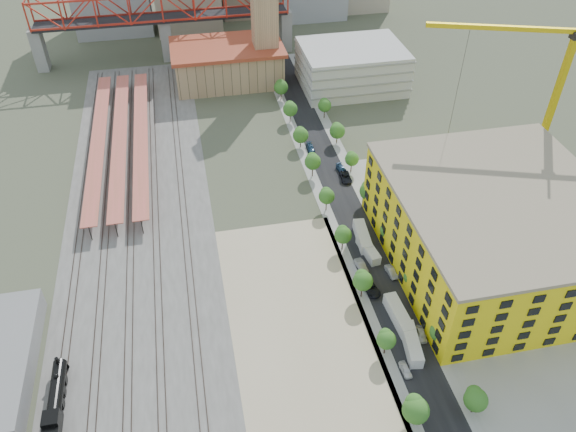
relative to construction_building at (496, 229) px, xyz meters
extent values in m
plane|color=#474C38|center=(-42.00, 20.00, -9.41)|extent=(400.00, 400.00, 0.00)
cube|color=#605E59|center=(-78.00, 37.50, -9.38)|extent=(36.00, 165.00, 0.06)
cube|color=tan|center=(-46.00, -11.50, -9.38)|extent=(28.00, 67.00, 0.06)
cube|color=black|center=(-26.00, 35.00, -9.38)|extent=(12.00, 170.00, 0.06)
cube|color=gray|center=(-31.50, 35.00, -9.39)|extent=(3.00, 170.00, 0.04)
cube|color=gray|center=(-20.50, 35.00, -9.39)|extent=(3.00, 170.00, 0.04)
cube|color=gray|center=(3.00, 0.00, -9.38)|extent=(50.00, 90.00, 0.06)
cube|color=#382B23|center=(-92.72, 37.50, -9.26)|extent=(0.12, 160.00, 0.18)
cube|color=#382B23|center=(-91.28, 37.50, -9.26)|extent=(0.12, 160.00, 0.18)
cube|color=#382B23|center=(-86.72, 37.50, -9.26)|extent=(0.12, 160.00, 0.18)
cube|color=#382B23|center=(-85.28, 37.50, -9.26)|extent=(0.12, 160.00, 0.18)
cube|color=#382B23|center=(-80.72, 37.50, -9.26)|extent=(0.12, 160.00, 0.18)
cube|color=#382B23|center=(-79.28, 37.50, -9.26)|extent=(0.12, 160.00, 0.18)
cube|color=#382B23|center=(-74.72, 37.50, -9.26)|extent=(0.12, 160.00, 0.18)
cube|color=#382B23|center=(-73.28, 37.50, -9.26)|extent=(0.12, 160.00, 0.18)
cube|color=#382B23|center=(-67.72, 37.50, -9.26)|extent=(0.12, 160.00, 0.18)
cube|color=#382B23|center=(-66.28, 37.50, -9.26)|extent=(0.12, 160.00, 0.18)
cube|color=#DB5A54|center=(-89.00, 65.00, -5.41)|extent=(4.00, 80.00, 0.25)
cylinder|color=black|center=(-89.00, 65.00, -7.41)|extent=(0.24, 0.24, 4.00)
cube|color=#DB5A54|center=(-83.00, 65.00, -5.41)|extent=(4.00, 80.00, 0.25)
cylinder|color=black|center=(-83.00, 65.00, -7.41)|extent=(0.24, 0.24, 4.00)
cube|color=#DB5A54|center=(-77.00, 65.00, -5.41)|extent=(4.00, 80.00, 0.25)
cylinder|color=black|center=(-77.00, 65.00, -7.41)|extent=(0.24, 0.24, 4.00)
cube|color=tan|center=(-47.00, 102.00, -3.41)|extent=(36.00, 22.00, 12.00)
cube|color=#9C3922|center=(-47.00, 102.00, 3.09)|extent=(38.00, 24.00, 1.20)
cube|color=tan|center=(-34.00, 100.00, 10.59)|extent=(8.00, 8.00, 40.00)
cube|color=silver|center=(-6.00, 90.00, -2.41)|extent=(34.00, 26.00, 14.00)
cube|color=gray|center=(-112.00, 125.00, -1.91)|extent=(4.00, 6.00, 15.00)
cube|color=gray|center=(-22.00, 125.00, -1.91)|extent=(4.00, 6.00, 15.00)
cube|color=gray|center=(-67.00, 125.00, -1.91)|extent=(4.00, 6.00, 15.00)
cube|color=black|center=(-67.00, 125.00, 6.09)|extent=(90.00, 9.00, 1.00)
cube|color=yellow|center=(0.00, 0.00, -0.41)|extent=(44.00, 50.00, 18.00)
cube|color=gray|center=(0.00, 0.00, 8.99)|extent=(44.60, 50.60, 0.80)
ellipsoid|color=#4C6B59|center=(-122.00, 280.00, -77.41)|extent=(396.00, 216.00, 180.00)
ellipsoid|color=#4C6B59|center=(-2.00, 280.00, -101.41)|extent=(484.00, 264.00, 220.00)
ellipsoid|color=#4C6B59|center=(118.00, 280.00, -79.41)|extent=(418.00, 228.00, 190.00)
cylinder|color=black|center=(-92.00, -17.52, -7.04)|extent=(2.47, 11.86, 2.47)
cube|color=black|center=(-92.00, -23.94, -6.84)|extent=(2.77, 2.96, 3.16)
cylinder|color=black|center=(-92.00, -12.58, -5.26)|extent=(0.69, 0.69, 1.58)
sphere|color=black|center=(-92.00, -15.54, -5.75)|extent=(0.99, 0.99, 0.99)
cone|color=black|center=(-92.00, -10.80, -8.52)|extent=(2.57, 1.58, 2.57)
cube|color=gold|center=(25.26, 26.29, 10.44)|extent=(1.41, 1.41, 39.71)
cube|color=black|center=(25.26, 26.29, 31.18)|extent=(2.21, 2.21, 1.76)
cube|color=gold|center=(9.34, 31.56, 32.06)|extent=(32.16, 11.55, 1.06)
cube|color=silver|center=(-26.00, -19.89, -8.07)|extent=(3.98, 10.06, 2.68)
cube|color=silver|center=(-26.00, -12.60, -8.01)|extent=(3.24, 10.33, 2.79)
cube|color=silver|center=(-26.00, 7.44, -8.21)|extent=(3.47, 9.03, 2.41)
cube|color=silver|center=(-26.00, 12.00, -8.04)|extent=(3.50, 10.19, 2.74)
imported|color=silver|center=(-29.00, -24.82, -8.76)|extent=(1.74, 3.90, 1.30)
imported|color=gray|center=(-29.00, 3.09, -8.64)|extent=(2.25, 4.87, 1.55)
imported|color=black|center=(-29.00, -3.81, -8.61)|extent=(3.53, 6.09, 1.60)
imported|color=navy|center=(-29.00, 52.95, -8.72)|extent=(2.05, 4.83, 1.39)
imported|color=silver|center=(-23.00, -17.63, -8.69)|extent=(2.27, 4.40, 1.43)
imported|color=#A1A1A6|center=(-23.00, 0.04, -8.69)|extent=(2.00, 4.49, 1.43)
imported|color=black|center=(-23.00, 36.63, -8.63)|extent=(2.94, 5.77, 1.56)
imported|color=navy|center=(-23.00, 40.26, -8.66)|extent=(2.77, 5.41, 1.50)
camera|label=1|loc=(-62.98, -81.51, 80.43)|focal=35.00mm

